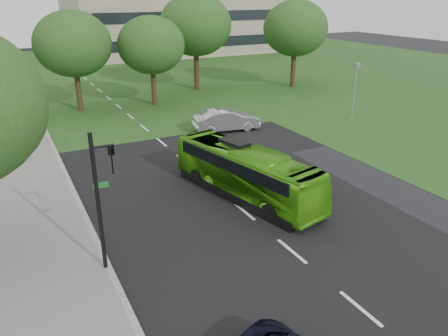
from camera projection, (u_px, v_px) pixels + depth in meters
name	position (u px, v px, depth m)	size (l,w,h in m)	color
ground	(266.00, 230.00, 19.84)	(160.00, 160.00, 0.00)	black
street_surfaces	(124.00, 115.00, 38.42)	(120.00, 120.00, 0.15)	black
tree_park_b	(73.00, 44.00, 37.66)	(6.65, 6.65, 8.72)	black
tree_park_c	(151.00, 45.00, 39.81)	(6.16, 6.16, 8.18)	black
tree_park_d	(196.00, 25.00, 46.03)	(7.61, 7.61, 10.07)	black
tree_park_e	(295.00, 28.00, 47.53)	(7.04, 7.04, 9.38)	black
bus	(246.00, 172.00, 22.76)	(2.21, 9.45, 2.63)	#4CB216
sedan	(226.00, 120.00, 33.78)	(1.79, 5.13, 1.69)	silver
traffic_light	(102.00, 193.00, 15.83)	(0.91, 0.27, 5.60)	black
camera_pole	(355.00, 84.00, 35.37)	(0.47, 0.42, 4.79)	gray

